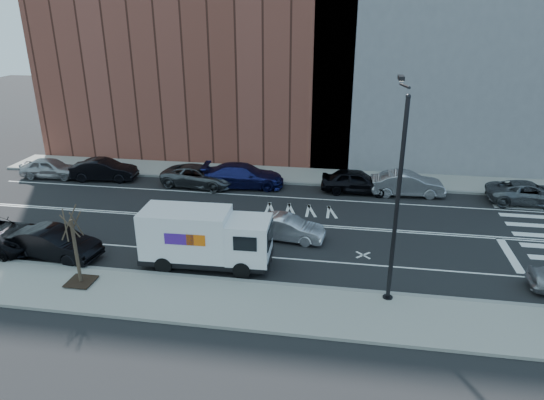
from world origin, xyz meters
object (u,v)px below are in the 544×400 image
(fedex_van, at_px, (205,237))
(far_parked_a, at_px, (51,168))
(far_parked_b, at_px, (104,170))
(driving_sedan, at_px, (287,228))

(fedex_van, bearing_deg, far_parked_a, 142.36)
(fedex_van, height_order, far_parked_a, fedex_van)
(far_parked_b, bearing_deg, fedex_van, -140.92)
(fedex_van, bearing_deg, far_parked_b, 132.91)
(fedex_van, relative_size, driving_sedan, 1.57)
(fedex_van, xyz_separation_m, far_parked_a, (-15.48, 11.23, -0.79))
(far_parked_b, distance_m, driving_sedan, 16.73)
(driving_sedan, bearing_deg, fedex_van, 141.45)
(far_parked_a, bearing_deg, fedex_van, -128.71)
(far_parked_a, distance_m, driving_sedan, 20.58)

